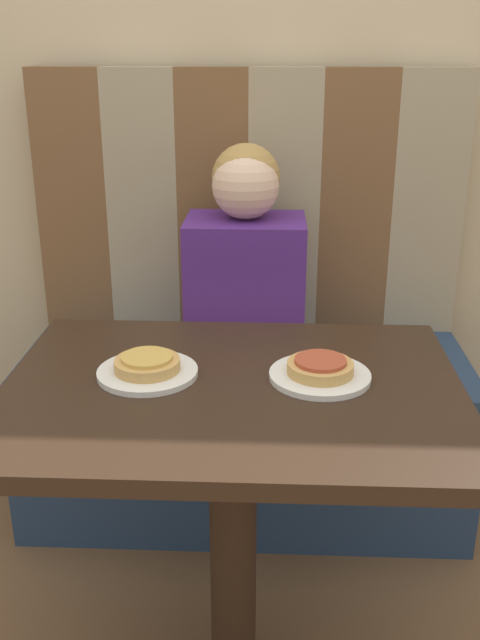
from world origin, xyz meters
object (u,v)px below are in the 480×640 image
(plate_right, at_px, (320,376))
(pizza_left, at_px, (147,363))
(plate_left, at_px, (148,372))
(pizza_right, at_px, (320,367))
(person, at_px, (245,260))

(plate_right, distance_m, pizza_left, 0.34)
(plate_left, xyz_separation_m, pizza_right, (0.34, 0.00, 0.02))
(pizza_left, bearing_deg, person, 74.73)
(plate_right, distance_m, pizza_right, 0.02)
(pizza_left, bearing_deg, plate_left, 0.00)
(plate_right, xyz_separation_m, pizza_left, (-0.34, 0.00, 0.02))
(plate_left, distance_m, pizza_right, 0.34)
(person, relative_size, plate_right, 2.99)
(plate_left, height_order, plate_right, same)
(plate_left, relative_size, plate_right, 1.00)
(pizza_left, bearing_deg, pizza_right, 0.00)
(plate_left, xyz_separation_m, plate_right, (0.34, 0.00, 0.00))
(person, distance_m, plate_right, 0.65)
(plate_left, bearing_deg, person, 74.73)
(plate_left, bearing_deg, pizza_right, 0.00)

